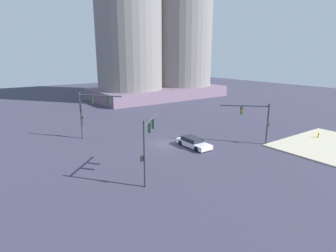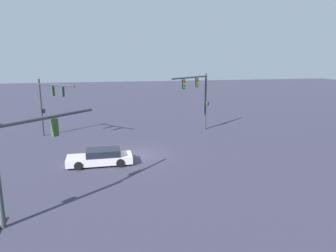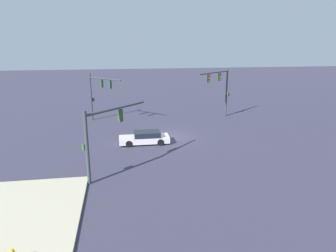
{
  "view_description": "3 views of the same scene",
  "coord_description": "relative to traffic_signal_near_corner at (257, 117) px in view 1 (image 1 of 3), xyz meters",
  "views": [
    {
      "loc": [
        -20.04,
        -27.82,
        11.12
      ],
      "look_at": [
        -1.28,
        -1.8,
        2.93
      ],
      "focal_mm": 29.74,
      "sensor_mm": 36.0,
      "label": 1
    },
    {
      "loc": [
        25.21,
        -2.72,
        8.02
      ],
      "look_at": [
        1.11,
        2.52,
        2.63
      ],
      "focal_mm": 33.5,
      "sensor_mm": 36.0,
      "label": 2
    },
    {
      "loc": [
        30.84,
        -5.24,
        9.77
      ],
      "look_at": [
        1.26,
        -0.51,
        1.52
      ],
      "focal_mm": 33.1,
      "sensor_mm": 36.0,
      "label": 3
    }
  ],
  "objects": [
    {
      "name": "ground_plane",
      "position": [
        -9.13,
        6.59,
        -3.6
      ],
      "size": [
        167.36,
        167.36,
        0.0
      ],
      "primitive_type": "plane",
      "color": "#373548"
    },
    {
      "name": "sidewalk_corner",
      "position": [
        7.05,
        -5.63,
        -3.53
      ],
      "size": [
        13.94,
        9.0,
        0.15
      ],
      "primitive_type": "cube",
      "color": "#B9B093",
      "rests_on": "ground"
    },
    {
      "name": "traffic_signal_near_corner",
      "position": [
        0.0,
        0.0,
        0.0
      ],
      "size": [
        4.47,
        4.7,
        5.29
      ],
      "rotation": [
        0.0,
        0.0,
        2.36
      ],
      "color": "#323C41",
      "rests_on": "ground"
    },
    {
      "name": "traffic_signal_opposite_side",
      "position": [
        -16.85,
        -1.13,
        0.43
      ],
      "size": [
        4.15,
        3.89,
        5.94
      ],
      "rotation": [
        0.0,
        0.0,
        0.79
      ],
      "color": "#31393E",
      "rests_on": "ground"
    },
    {
      "name": "traffic_signal_cross_street",
      "position": [
        -16.28,
        14.26,
        0.81
      ],
      "size": [
        3.99,
        5.19,
        6.33
      ],
      "rotation": [
        0.0,
        0.0,
        -0.9
      ],
      "color": "#333E41",
      "rests_on": "ground"
    },
    {
      "name": "sedan_car_approaching",
      "position": [
        -7.31,
        3.7,
        -3.02
      ],
      "size": [
        1.96,
        4.89,
        1.21
      ],
      "rotation": [
        0.0,
        0.0,
        -1.57
      ],
      "color": "silver",
      "rests_on": "ground"
    },
    {
      "name": "fire_hydrant_on_curb",
      "position": [
        9.0,
        -3.63,
        -3.11
      ],
      "size": [
        0.33,
        0.22,
        0.71
      ],
      "color": "orange",
      "rests_on": "sidewalk_corner"
    }
  ]
}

